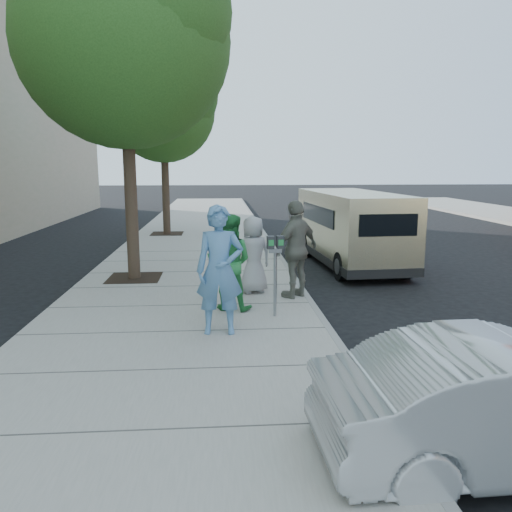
# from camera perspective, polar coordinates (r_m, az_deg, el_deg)

# --- Properties ---
(ground) EXTENTS (120.00, 120.00, 0.00)m
(ground) POSITION_cam_1_polar(r_m,az_deg,el_deg) (9.55, -2.21, -6.36)
(ground) COLOR black
(ground) RESTS_ON ground
(sidewalk) EXTENTS (5.00, 60.00, 0.15)m
(sidewalk) POSITION_cam_1_polar(r_m,az_deg,el_deg) (9.55, -8.26, -6.00)
(sidewalk) COLOR gray
(sidewalk) RESTS_ON ground
(curb_face) EXTENTS (0.12, 60.00, 0.16)m
(curb_face) POSITION_cam_1_polar(r_m,az_deg,el_deg) (9.69, 6.37, -5.72)
(curb_face) COLOR gray
(curb_face) RESTS_ON ground
(tree_near) EXTENTS (4.62, 4.60, 7.53)m
(tree_near) POSITION_cam_1_polar(r_m,az_deg,el_deg) (12.03, -14.67, 23.50)
(tree_near) COLOR black
(tree_near) RESTS_ON sidewalk
(tree_far) EXTENTS (3.92, 3.80, 6.49)m
(tree_far) POSITION_cam_1_polar(r_m,az_deg,el_deg) (19.36, -10.44, 16.55)
(tree_far) COLOR black
(tree_far) RESTS_ON sidewalk
(parking_meter) EXTENTS (0.30, 0.13, 1.41)m
(parking_meter) POSITION_cam_1_polar(r_m,az_deg,el_deg) (8.55, 2.22, -0.28)
(parking_meter) COLOR gray
(parking_meter) RESTS_ON sidewalk
(van) EXTENTS (2.17, 5.54, 2.02)m
(van) POSITION_cam_1_polar(r_m,az_deg,el_deg) (13.99, 10.72, 3.30)
(van) COLOR beige
(van) RESTS_ON ground
(person_officer) EXTENTS (0.75, 0.51, 2.01)m
(person_officer) POSITION_cam_1_polar(r_m,az_deg,el_deg) (7.70, -4.17, -1.61)
(person_officer) COLOR #578AB9
(person_officer) RESTS_ON sidewalk
(person_green_shirt) EXTENTS (1.01, 0.89, 1.74)m
(person_green_shirt) POSITION_cam_1_polar(r_m,az_deg,el_deg) (9.01, -3.09, -0.69)
(person_green_shirt) COLOR #2E8D43
(person_green_shirt) RESTS_ON sidewalk
(person_gray_shirt) EXTENTS (0.90, 0.75, 1.58)m
(person_gray_shirt) POSITION_cam_1_polar(r_m,az_deg,el_deg) (10.19, -0.32, 0.15)
(person_gray_shirt) COLOR #A4A3A6
(person_gray_shirt) RESTS_ON sidewalk
(person_striped_polo) EXTENTS (1.17, 1.08, 1.93)m
(person_striped_polo) POSITION_cam_1_polar(r_m,az_deg,el_deg) (9.84, 4.64, 0.78)
(person_striped_polo) COLOR slate
(person_striped_polo) RESTS_ON sidewalk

